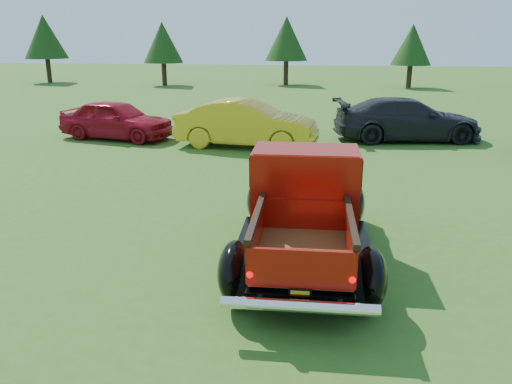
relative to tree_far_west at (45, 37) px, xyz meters
name	(u,v)px	position (x,y,z in m)	size (l,w,h in m)	color
ground	(277,245)	(22.00, -30.00, -3.52)	(120.00, 120.00, 0.00)	#325D1A
tree_far_west	(45,37)	(0.00, 0.00, 0.00)	(3.33, 3.33, 5.20)	#332114
tree_west	(163,43)	(10.00, -1.00, -0.41)	(2.94, 2.94, 4.60)	#332114
tree_mid_left	(286,39)	(19.00, 1.00, -0.14)	(3.20, 3.20, 5.00)	#332114
tree_mid_right	(412,45)	(28.00, 0.00, -0.55)	(2.82, 2.82, 4.40)	#332114
pickup_truck	(305,203)	(22.46, -30.14, -2.69)	(2.40, 4.80, 1.75)	black
show_car_red	(116,119)	(15.28, -21.42, -2.83)	(1.62, 4.03, 1.37)	maroon
show_car_yellow	(247,124)	(20.06, -22.03, -2.76)	(1.60, 4.59, 1.51)	gold
show_car_grey	(407,119)	(25.36, -20.05, -2.79)	(2.04, 5.03, 1.46)	black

